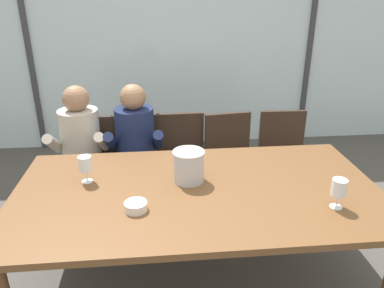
{
  "coord_description": "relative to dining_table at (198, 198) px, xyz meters",
  "views": [
    {
      "loc": [
        -0.23,
        -1.98,
        1.89
      ],
      "look_at": [
        0.0,
        0.35,
        0.9
      ],
      "focal_mm": 34.82,
      "sensor_mm": 36.0,
      "label": 1
    }
  ],
  "objects": [
    {
      "name": "window_glass_panel",
      "position": [
        0.0,
        2.57,
        0.61
      ],
      "size": [
        7.43,
        0.03,
        2.6
      ],
      "primitive_type": "cube",
      "color": "silver",
      "rests_on": "ground"
    },
    {
      "name": "person_navy_polo",
      "position": [
        -0.42,
        0.87,
        -0.02
      ],
      "size": [
        0.46,
        0.61,
        1.18
      ],
      "rotation": [
        0.0,
        0.0,
        0.01
      ],
      "color": "#192347",
      "rests_on": "ground"
    },
    {
      "name": "window_mullion_right",
      "position": [
        1.67,
        2.55,
        0.61
      ],
      "size": [
        0.06,
        0.06,
        2.6
      ],
      "primitive_type": "cube",
      "color": "#38383D",
      "rests_on": "ground"
    },
    {
      "name": "chair_right_of_center",
      "position": [
        0.41,
        1.0,
        -0.19
      ],
      "size": [
        0.49,
        0.49,
        0.86
      ],
      "rotation": [
        0.0,
        0.0,
        0.12
      ],
      "color": "#332319",
      "rests_on": "ground"
    },
    {
      "name": "ice_bucket_primary",
      "position": [
        -0.04,
        0.11,
        0.17
      ],
      "size": [
        0.2,
        0.2,
        0.2
      ],
      "color": "#B7B7BC",
      "rests_on": "dining_table"
    },
    {
      "name": "wine_glass_by_left_taster",
      "position": [
        0.75,
        -0.28,
        0.18
      ],
      "size": [
        0.08,
        0.08,
        0.17
      ],
      "color": "silver",
      "rests_on": "dining_table"
    },
    {
      "name": "chair_left_of_center",
      "position": [
        -0.41,
        1.03,
        -0.19
      ],
      "size": [
        0.47,
        0.47,
        0.86
      ],
      "rotation": [
        0.0,
        0.0,
        0.06
      ],
      "color": "#332319",
      "rests_on": "ground"
    },
    {
      "name": "person_beige_jumper",
      "position": [
        -0.87,
        0.87,
        -0.02
      ],
      "size": [
        0.46,
        0.61,
        1.18
      ],
      "rotation": [
        0.0,
        0.0,
        -0.0
      ],
      "color": "#B7AD9E",
      "rests_on": "ground"
    },
    {
      "name": "dining_table",
      "position": [
        0.0,
        0.0,
        0.0
      ],
      "size": [
        2.23,
        1.19,
        0.75
      ],
      "color": "brown",
      "rests_on": "ground"
    },
    {
      "name": "ground",
      "position": [
        0.0,
        1.0,
        -0.69
      ],
      "size": [
        14.0,
        14.0,
        0.0
      ],
      "primitive_type": "plane",
      "color": "#4C4742"
    },
    {
      "name": "chair_center",
      "position": [
        -0.02,
        1.04,
        -0.19
      ],
      "size": [
        0.45,
        0.45,
        0.86
      ],
      "rotation": [
        0.0,
        0.0,
        0.02
      ],
      "color": "#332319",
      "rests_on": "ground"
    },
    {
      "name": "chair_near_curtain",
      "position": [
        -0.83,
        1.03,
        -0.19
      ],
      "size": [
        0.48,
        0.48,
        0.86
      ],
      "rotation": [
        0.0,
        0.0,
        -0.11
      ],
      "color": "#332319",
      "rests_on": "ground"
    },
    {
      "name": "tasting_bowl",
      "position": [
        -0.37,
        -0.2,
        0.09
      ],
      "size": [
        0.13,
        0.13,
        0.05
      ],
      "primitive_type": "cylinder",
      "color": "silver",
      "rests_on": "dining_table"
    },
    {
      "name": "hillside_vineyard",
      "position": [
        0.0,
        6.6,
        0.16
      ],
      "size": [
        13.43,
        2.4,
        1.7
      ],
      "primitive_type": "cube",
      "color": "#477A38",
      "rests_on": "ground"
    },
    {
      "name": "window_mullion_left",
      "position": [
        -1.67,
        2.55,
        0.61
      ],
      "size": [
        0.06,
        0.06,
        2.6
      ],
      "primitive_type": "cube",
      "color": "#38383D",
      "rests_on": "ground"
    },
    {
      "name": "wine_glass_near_bucket",
      "position": [
        -0.69,
        0.16,
        0.18
      ],
      "size": [
        0.08,
        0.08,
        0.17
      ],
      "color": "silver",
      "rests_on": "dining_table"
    },
    {
      "name": "chair_near_window_right",
      "position": [
        0.9,
        1.02,
        -0.19
      ],
      "size": [
        0.45,
        0.45,
        0.86
      ],
      "rotation": [
        0.0,
        0.0,
        -0.03
      ],
      "color": "#332319",
      "rests_on": "ground"
    }
  ]
}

